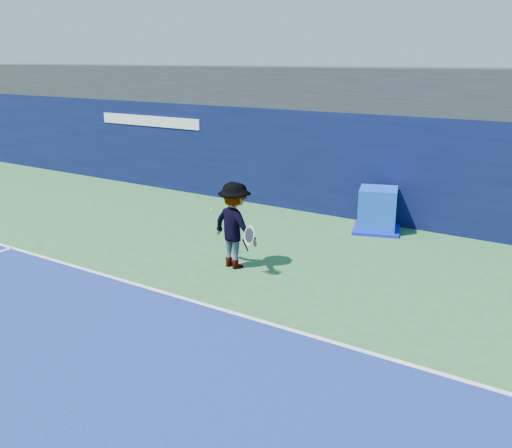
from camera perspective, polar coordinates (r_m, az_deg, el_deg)
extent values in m
plane|color=#2E6635|center=(9.69, -21.37, -12.30)|extent=(80.00, 80.00, 0.00)
cube|color=white|center=(11.43, -9.05, -6.82)|extent=(24.00, 0.10, 0.01)
cube|color=#222227|center=(17.72, 9.77, 13.27)|extent=(36.00, 3.00, 1.20)
cube|color=#090E34|center=(17.05, 8.05, 6.12)|extent=(36.00, 1.00, 3.00)
cube|color=white|center=(20.53, -10.65, 10.10)|extent=(4.50, 0.04, 0.35)
cube|color=#0E3DC7|center=(15.49, 12.05, 1.42)|extent=(1.23, 1.23, 1.16)
cube|color=#0C11B3|center=(15.63, 11.94, -0.50)|extent=(1.54, 1.54, 0.08)
imported|color=silver|center=(12.41, -2.14, -0.12)|extent=(1.35, 0.95, 1.91)
cylinder|color=black|center=(12.06, -1.08, -2.12)|extent=(0.09, 0.17, 0.30)
torus|color=silver|center=(11.87, -0.67, -1.16)|extent=(0.35, 0.20, 0.34)
cylinder|color=black|center=(11.87, -0.67, -1.16)|extent=(0.29, 0.15, 0.29)
sphere|color=#BBE219|center=(13.09, -4.46, 1.40)|extent=(0.07, 0.07, 0.07)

